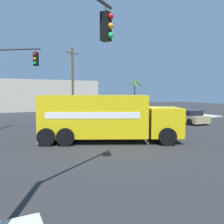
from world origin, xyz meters
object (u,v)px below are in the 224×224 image
object	(u,v)px
delivery_truck	(106,117)
traffic_light_secondary	(4,77)
traffic_light_primary	(44,40)
utility_pole	(73,80)
palm_tree_far	(135,90)
sedan_tan	(187,117)

from	to	relation	value
delivery_truck	traffic_light_secondary	xyz separation A→B (m)	(-5.26, 6.25, 2.66)
traffic_light_primary	utility_pole	xyz separation A→B (m)	(8.47, 25.21, 0.54)
utility_pole	palm_tree_far	bearing A→B (deg)	-12.06
sedan_tan	palm_tree_far	size ratio (longest dim) A/B	0.93
traffic_light_secondary	sedan_tan	world-z (taller)	traffic_light_secondary
delivery_truck	utility_pole	world-z (taller)	utility_pole
delivery_truck	utility_pole	xyz separation A→B (m)	(3.59, 18.14, 3.19)
traffic_light_secondary	palm_tree_far	bearing A→B (deg)	29.61
delivery_truck	utility_pole	size ratio (longest dim) A/B	0.94
traffic_light_secondary	palm_tree_far	distance (m)	20.28
utility_pole	traffic_light_primary	bearing A→B (deg)	-108.58
sedan_tan	utility_pole	size ratio (longest dim) A/B	0.49
delivery_truck	traffic_light_secondary	size ratio (longest dim) A/B	1.35
traffic_light_secondary	utility_pole	distance (m)	14.83
traffic_light_primary	traffic_light_secondary	bearing A→B (deg)	91.62
delivery_truck	traffic_light_secondary	bearing A→B (deg)	130.07
sedan_tan	utility_pole	world-z (taller)	utility_pole
traffic_light_secondary	sedan_tan	bearing A→B (deg)	-7.12
traffic_light_primary	sedan_tan	size ratio (longest dim) A/B	1.36
delivery_truck	traffic_light_primary	size ratio (longest dim) A/B	1.43
traffic_light_primary	palm_tree_far	world-z (taller)	traffic_light_primary
delivery_truck	sedan_tan	xyz separation A→B (m)	(10.80, 4.25, -0.84)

